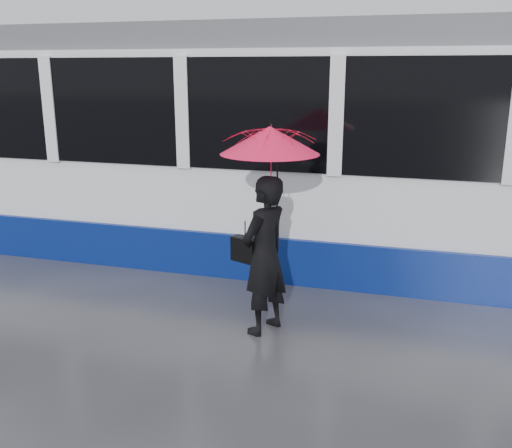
% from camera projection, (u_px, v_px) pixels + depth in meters
% --- Properties ---
extents(ground, '(90.00, 90.00, 0.00)m').
position_uv_depth(ground, '(258.00, 323.00, 6.40)').
color(ground, '#2E2E33').
rests_on(ground, ground).
extents(rails, '(34.00, 1.51, 0.02)m').
position_uv_depth(rails, '(303.00, 255.00, 8.71)').
color(rails, '#3F3D38').
rests_on(rails, ground).
extents(tram, '(26.00, 2.56, 3.35)m').
position_uv_depth(tram, '(128.00, 141.00, 9.07)').
color(tram, white).
rests_on(tram, ground).
extents(woman, '(0.62, 0.73, 1.71)m').
position_uv_depth(woman, '(265.00, 256.00, 6.00)').
color(woman, black).
rests_on(woman, ground).
extents(umbrella, '(1.32, 1.32, 1.15)m').
position_uv_depth(umbrella, '(270.00, 160.00, 5.72)').
color(umbrella, '#FF1550').
rests_on(umbrella, ground).
extents(handbag, '(0.33, 0.24, 0.44)m').
position_uv_depth(handbag, '(245.00, 249.00, 6.06)').
color(handbag, black).
rests_on(handbag, ground).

